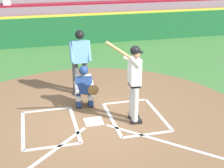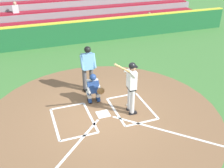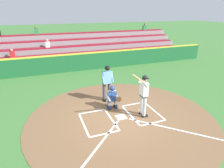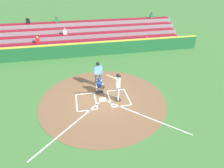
# 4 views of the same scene
# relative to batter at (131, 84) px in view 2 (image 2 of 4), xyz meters

# --- Properties ---
(ground_plane) EXTENTS (120.00, 120.00, 0.00)m
(ground_plane) POSITION_rel_batter_xyz_m (0.92, -0.21, -1.10)
(ground_plane) COLOR #427A38
(dirt_circle) EXTENTS (8.00, 8.00, 0.01)m
(dirt_circle) POSITION_rel_batter_xyz_m (0.92, -0.21, -1.09)
(dirt_circle) COLOR brown
(dirt_circle) RESTS_ON ground
(home_plate_and_chalk) EXTENTS (7.93, 4.91, 0.01)m
(home_plate_and_chalk) POSITION_rel_batter_xyz_m (0.92, 0.67, -1.08)
(home_plate_and_chalk) COLOR white
(home_plate_and_chalk) RESTS_ON dirt_circle
(batter) EXTENTS (0.97, 0.66, 2.13)m
(batter) POSITION_rel_batter_xyz_m (0.00, 0.00, 0.00)
(batter) COLOR silver
(batter) RESTS_ON ground
(catcher) EXTENTS (0.59, 0.63, 1.13)m
(catcher) POSITION_rel_batter_xyz_m (0.97, -1.13, -0.51)
(catcher) COLOR black
(catcher) RESTS_ON ground
(plate_umpire) EXTENTS (0.59, 0.42, 1.86)m
(plate_umpire) POSITION_rel_batter_xyz_m (0.93, -2.00, -0.02)
(plate_umpire) COLOR #4C4C51
(plate_umpire) RESTS_ON ground
(baseball) EXTENTS (0.07, 0.07, 0.07)m
(baseball) POSITION_rel_batter_xyz_m (-0.06, -0.42, -1.06)
(baseball) COLOR white
(baseball) RESTS_ON ground
(backstop_wall) EXTENTS (22.00, 0.36, 1.31)m
(backstop_wall) POSITION_rel_batter_xyz_m (0.92, -7.71, -0.45)
(backstop_wall) COLOR #1E6033
(backstop_wall) RESTS_ON ground
(bleacher_stand) EXTENTS (20.00, 4.25, 3.00)m
(bleacher_stand) POSITION_rel_batter_xyz_m (0.92, -10.98, -0.25)
(bleacher_stand) COLOR gray
(bleacher_stand) RESTS_ON ground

